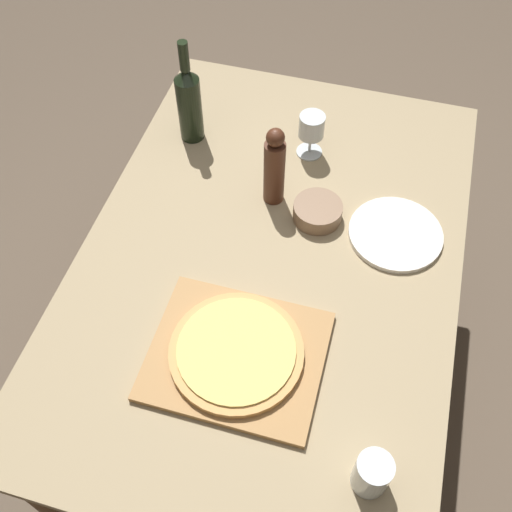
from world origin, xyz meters
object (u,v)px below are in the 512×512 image
pepper_mill (274,168)px  pizza (235,351)px  wine_bottle (189,102)px  small_bowl (318,211)px  wine_glass (312,128)px

pepper_mill → pizza: bearing=-85.6°
pizza → wine_bottle: 0.75m
wine_bottle → small_bowl: bearing=-26.1°
wine_glass → pizza: bearing=-91.6°
wine_bottle → pepper_mill: (0.29, -0.17, -0.01)m
pizza → pepper_mill: bearing=94.4°
small_bowl → wine_glass: bearing=107.5°
pepper_mill → small_bowl: bearing=-15.3°
pizza → pepper_mill: size_ratio=1.24×
pizza → wine_glass: (0.02, 0.69, 0.06)m
pizza → pepper_mill: 0.50m
pepper_mill → wine_glass: size_ratio=1.82×
wine_glass → small_bowl: 0.26m
wine_bottle → small_bowl: wine_bottle is taller
pepper_mill → wine_glass: bearing=74.0°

